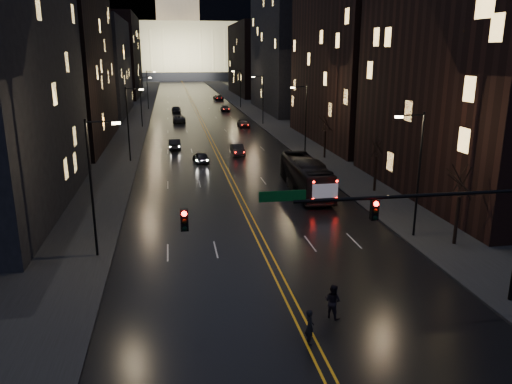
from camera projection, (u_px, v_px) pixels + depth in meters
name	position (u px, v px, depth m)	size (l,w,h in m)	color
ground	(300.00, 321.00, 24.73)	(900.00, 900.00, 0.00)	black
road	(190.00, 98.00, 148.19)	(20.00, 320.00, 0.02)	black
sidewalk_left	(142.00, 99.00, 145.91)	(8.00, 320.00, 0.16)	black
sidewalk_right	(237.00, 97.00, 150.44)	(8.00, 320.00, 0.16)	black
center_line	(190.00, 98.00, 148.19)	(0.62, 320.00, 0.01)	orange
building_left_mid	(57.00, 45.00, 68.87)	(12.00, 30.00, 28.00)	black
building_left_far	(97.00, 67.00, 106.03)	(12.00, 34.00, 20.00)	black
building_left_dist	(118.00, 56.00, 151.08)	(12.00, 40.00, 24.00)	black
building_right_near	(478.00, 63.00, 43.91)	(12.00, 26.00, 24.00)	black
building_right_tall	(358.00, 8.00, 70.53)	(12.00, 30.00, 38.00)	black
building_right_mid	(289.00, 53.00, 112.02)	(12.00, 34.00, 26.00)	black
building_right_dist	(254.00, 59.00, 158.15)	(12.00, 40.00, 22.00)	black
capitol	(179.00, 45.00, 257.57)	(90.00, 50.00, 58.50)	black
traffic_signal	(420.00, 217.00, 24.32)	(17.29, 0.45, 7.00)	black
streetlamp_right_near	(417.00, 169.00, 34.62)	(2.13, 0.25, 9.00)	black
streetlamp_left_near	(94.00, 182.00, 31.12)	(2.13, 0.25, 9.00)	black
streetlamp_right_mid	(304.00, 117.00, 63.11)	(2.13, 0.25, 9.00)	black
streetlamp_left_mid	(129.00, 120.00, 59.61)	(2.13, 0.25, 9.00)	black
streetlamp_right_far	(262.00, 97.00, 91.60)	(2.13, 0.25, 9.00)	black
streetlamp_left_far	(142.00, 99.00, 88.10)	(2.13, 0.25, 9.00)	black
streetlamp_right_dist	(240.00, 87.00, 120.09)	(2.13, 0.25, 9.00)	black
streetlamp_left_dist	(148.00, 88.00, 116.59)	(2.13, 0.25, 9.00)	black
tree_right_near	(461.00, 182.00, 33.22)	(2.40, 2.40, 6.65)	black
tree_right_mid	(377.00, 145.00, 46.52)	(2.40, 2.40, 6.65)	black
tree_right_far	(326.00, 123.00, 61.71)	(2.40, 2.40, 6.65)	black
bus	(306.00, 176.00, 47.10)	(2.69, 11.51, 3.21)	black
oncoming_car_a	(201.00, 157.00, 60.46)	(1.58, 3.93, 1.34)	black
oncoming_car_b	(175.00, 144.00, 69.02)	(1.54, 4.41, 1.45)	black
oncoming_car_c	(179.00, 119.00, 95.56)	(2.37, 5.15, 1.43)	black
oncoming_car_d	(176.00, 109.00, 112.02)	(1.99, 4.89, 1.42)	black
receding_car_a	(238.00, 150.00, 64.96)	(1.50, 4.30, 1.42)	black
receding_car_b	(243.00, 123.00, 89.09)	(1.79, 4.46, 1.52)	black
receding_car_c	(225.00, 108.00, 113.95)	(1.89, 4.66, 1.35)	black
receding_car_d	(219.00, 98.00, 141.37)	(2.39, 5.19, 1.44)	black
pedestrian_a	(310.00, 327.00, 22.59)	(0.62, 0.41, 1.71)	black
pedestrian_b	(333.00, 301.00, 24.82)	(0.88, 0.48, 1.80)	black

